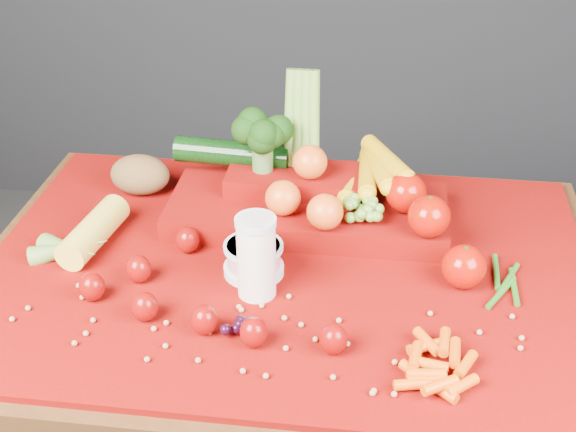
# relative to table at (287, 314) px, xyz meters

# --- Properties ---
(table) EXTENTS (1.10, 0.80, 0.75)m
(table) POSITION_rel_table_xyz_m (0.00, 0.00, 0.00)
(table) COLOR #321B0B
(table) RESTS_ON ground
(red_cloth) EXTENTS (1.05, 0.75, 0.01)m
(red_cloth) POSITION_rel_table_xyz_m (0.00, 0.00, 0.10)
(red_cloth) COLOR #6B0603
(red_cloth) RESTS_ON table
(milk_glass) EXTENTS (0.07, 0.07, 0.14)m
(milk_glass) POSITION_rel_table_xyz_m (-0.04, -0.09, 0.18)
(milk_glass) COLOR white
(milk_glass) RESTS_ON red_cloth
(yogurt_bowl) EXTENTS (0.10, 0.10, 0.06)m
(yogurt_bowl) POSITION_rel_table_xyz_m (-0.05, -0.03, 0.14)
(yogurt_bowl) COLOR silver
(yogurt_bowl) RESTS_ON red_cloth
(strawberry_scatter) EXTENTS (0.44, 0.28, 0.05)m
(strawberry_scatter) POSITION_rel_table_xyz_m (-0.13, -0.15, 0.13)
(strawberry_scatter) COLOR maroon
(strawberry_scatter) RESTS_ON red_cloth
(dark_grape_cluster) EXTENTS (0.06, 0.05, 0.03)m
(dark_grape_cluster) POSITION_rel_table_xyz_m (-0.05, -0.19, 0.12)
(dark_grape_cluster) COLOR black
(dark_grape_cluster) RESTS_ON red_cloth
(soybean_scatter) EXTENTS (0.84, 0.24, 0.01)m
(soybean_scatter) POSITION_rel_table_xyz_m (0.00, -0.20, 0.11)
(soybean_scatter) COLOR #B37F4D
(soybean_scatter) RESTS_ON red_cloth
(corn_ear) EXTENTS (0.20, 0.25, 0.06)m
(corn_ear) POSITION_rel_table_xyz_m (-0.37, -0.01, 0.13)
(corn_ear) COLOR yellow
(corn_ear) RESTS_ON red_cloth
(potato) EXTENTS (0.12, 0.09, 0.08)m
(potato) POSITION_rel_table_xyz_m (-0.33, 0.22, 0.15)
(potato) COLOR brown
(potato) RESTS_ON red_cloth
(baby_carrot_pile) EXTENTS (0.18, 0.18, 0.03)m
(baby_carrot_pile) POSITION_rel_table_xyz_m (0.26, -0.25, 0.12)
(baby_carrot_pile) COLOR #DC4F07
(baby_carrot_pile) RESTS_ON red_cloth
(green_bean_pile) EXTENTS (0.14, 0.12, 0.01)m
(green_bean_pile) POSITION_rel_table_xyz_m (0.38, -0.01, 0.11)
(green_bean_pile) COLOR #256216
(green_bean_pile) RESTS_ON red_cloth
(produce_mound) EXTENTS (0.59, 0.37, 0.27)m
(produce_mound) POSITION_rel_table_xyz_m (0.04, 0.16, 0.16)
(produce_mound) COLOR #6B0603
(produce_mound) RESTS_ON red_cloth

